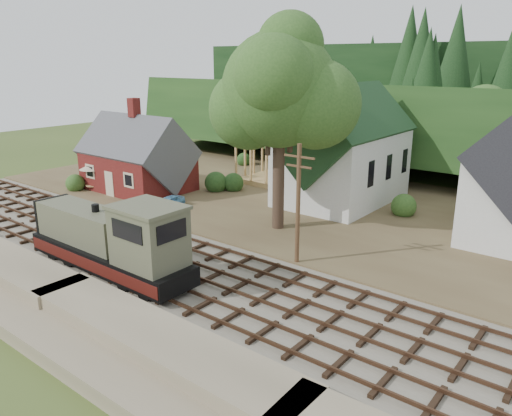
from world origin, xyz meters
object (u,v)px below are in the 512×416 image
Objects in this scene: car_blue at (169,202)px; patio_set at (92,168)px; locomotive at (113,242)px; car_green at (107,183)px.

patio_set is at bearing 178.47° from car_blue.
car_green is (-17.67, 12.05, -1.28)m from locomotive.
locomotive reaches higher than car_blue.
patio_set reaches higher than car_blue.
locomotive is 13.67m from car_blue.
locomotive is at bearing -59.74° from car_blue.
car_green is 1.42× the size of patio_set.
car_green is at bearing 145.69° from locomotive.
locomotive is 4.72× the size of patio_set.
car_blue is 0.84× the size of car_green.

